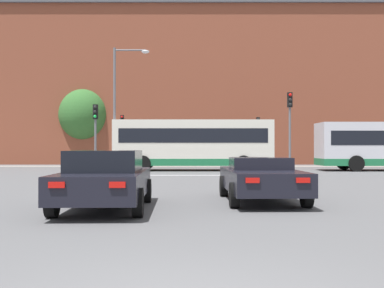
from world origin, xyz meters
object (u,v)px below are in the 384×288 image
object	(u,v)px
traffic_light_near_left	(95,127)
car_roadster_right	(260,178)
bus_crossing_lead	(192,144)
street_lamp_junction	(120,96)
car_saloon_left	(104,179)
pedestrian_walking_west	(246,153)
traffic_light_far_right	(257,133)
pedestrian_waiting	(229,153)
traffic_light_far_left	(121,132)
pedestrian_walking_east	(235,153)
traffic_light_near_right	(289,120)

from	to	relation	value
traffic_light_near_left	car_roadster_right	bearing A→B (deg)	-60.54
bus_crossing_lead	street_lamp_junction	xyz separation A→B (m)	(-4.58, -0.93, 2.98)
car_saloon_left	pedestrian_walking_west	world-z (taller)	pedestrian_walking_west
street_lamp_junction	pedestrian_walking_west	distance (m)	12.59
traffic_light_far_right	pedestrian_walking_west	world-z (taller)	traffic_light_far_right
pedestrian_waiting	pedestrian_walking_west	size ratio (longest dim) A/B	1.00
traffic_light_near_left	traffic_light_far_left	bearing A→B (deg)	90.90
car_saloon_left	pedestrian_walking_east	bearing A→B (deg)	76.25
car_saloon_left	pedestrian_waiting	distance (m)	27.32
traffic_light_far_right	pedestrian_walking_west	bearing A→B (deg)	127.29
traffic_light_near_right	pedestrian_walking_east	xyz separation A→B (m)	(-1.81, 11.54, -1.89)
traffic_light_near_left	car_saloon_left	bearing A→B (deg)	-77.69
car_saloon_left	traffic_light_near_left	distance (m)	14.78
car_roadster_right	pedestrian_walking_east	bearing A→B (deg)	84.90
bus_crossing_lead	pedestrian_walking_west	world-z (taller)	bus_crossing_lead
car_saloon_left	traffic_light_far_right	size ratio (longest dim) A/B	1.22
car_roadster_right	traffic_light_far_right	bearing A→B (deg)	80.86
traffic_light_far_left	car_saloon_left	bearing A→B (deg)	-82.61
traffic_light_far_right	pedestrian_walking_east	distance (m)	2.29
car_saloon_left	pedestrian_walking_west	size ratio (longest dim) A/B	2.69
traffic_light_far_left	car_roadster_right	bearing A→B (deg)	-72.87
bus_crossing_lead	traffic_light_far_right	size ratio (longest dim) A/B	2.63
pedestrian_waiting	traffic_light_far_right	bearing A→B (deg)	118.36
traffic_light_near_right	street_lamp_junction	xyz separation A→B (m)	(-9.75, 4.47, 1.75)
car_saloon_left	traffic_light_far_left	size ratio (longest dim) A/B	1.17
pedestrian_walking_east	street_lamp_junction	bearing A→B (deg)	-67.66
bus_crossing_lead	street_lamp_junction	distance (m)	5.54
traffic_light_near_left	traffic_light_near_right	bearing A→B (deg)	-1.68
car_roadster_right	street_lamp_junction	bearing A→B (deg)	109.42
bus_crossing_lead	traffic_light_near_right	bearing A→B (deg)	43.77
street_lamp_junction	bus_crossing_lead	bearing A→B (deg)	11.43
pedestrian_waiting	pedestrian_walking_west	world-z (taller)	pedestrian_waiting
street_lamp_junction	car_roadster_right	bearing A→B (deg)	-69.11
traffic_light_far_left	pedestrian_waiting	bearing A→B (deg)	9.44
traffic_light_far_left	pedestrian_walking_east	bearing A→B (deg)	0.76
pedestrian_waiting	pedestrian_walking_east	bearing A→B (deg)	76.09
bus_crossing_lead	traffic_light_far_left	size ratio (longest dim) A/B	2.54
bus_crossing_lead	pedestrian_waiting	world-z (taller)	bus_crossing_lead
bus_crossing_lead	pedestrian_walking_west	xyz separation A→B (m)	(4.31, 7.18, -0.72)
bus_crossing_lead	pedestrian_waiting	xyz separation A→B (m)	(2.95, 7.42, -0.72)
car_saloon_left	traffic_light_near_right	distance (m)	15.99
traffic_light_near_right	car_saloon_left	bearing A→B (deg)	-117.71
car_roadster_right	traffic_light_near_right	distance (m)	13.00
car_saloon_left	pedestrian_walking_east	xyz separation A→B (m)	(5.54, 25.55, 0.35)
bus_crossing_lead	street_lamp_junction	world-z (taller)	street_lamp_junction
traffic_light_far_left	street_lamp_junction	distance (m)	7.29
car_roadster_right	pedestrian_walking_west	world-z (taller)	pedestrian_walking_west
street_lamp_junction	traffic_light_near_left	bearing A→B (deg)	-99.94
car_roadster_right	traffic_light_near_left	size ratio (longest dim) A/B	1.22
traffic_light_near_left	pedestrian_waiting	size ratio (longest dim) A/B	2.20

